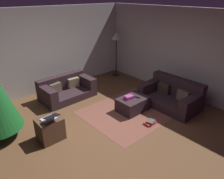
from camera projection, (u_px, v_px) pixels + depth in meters
ground_plane at (107, 133)px, 4.91m from camera, size 6.40×6.40×0.00m
rear_partition at (40, 52)px, 6.50m from camera, size 6.40×0.12×2.60m
corner_partition at (187, 54)px, 6.27m from camera, size 0.12×6.40×2.60m
couch_left at (66, 89)px, 6.49m from camera, size 1.59×0.94×0.65m
couch_right at (172, 96)px, 6.02m from camera, size 0.97×1.61×0.76m
ottoman at (133, 104)px, 5.78m from camera, size 0.81×0.58×0.37m
gift_box at (129, 97)px, 5.65m from camera, size 0.24×0.18×0.09m
tv_remote at (137, 97)px, 5.72m from camera, size 0.08×0.17×0.02m
side_table at (50, 129)px, 4.61m from camera, size 0.52×0.44×0.51m
laptop at (50, 118)px, 4.45m from camera, size 0.33×0.38×0.16m
book_stack at (150, 122)px, 5.22m from camera, size 0.30×0.22×0.10m
corner_lamp at (116, 39)px, 7.73m from camera, size 0.36×0.36×1.64m
area_rug at (132, 110)px, 5.85m from camera, size 2.60×2.00×0.01m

